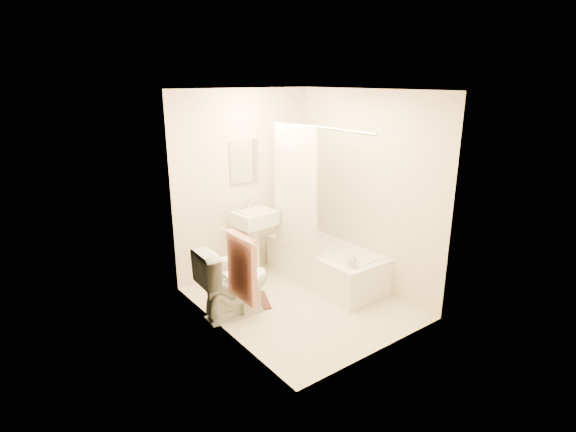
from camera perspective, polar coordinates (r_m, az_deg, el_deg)
floor at (r=5.35m, az=1.64°, el=-10.94°), size 2.40×2.40×0.00m
ceiling at (r=4.72m, az=1.89°, el=15.73°), size 2.40×2.40×0.00m
wall_back at (r=5.85m, az=-5.61°, el=4.06°), size 2.00×0.02×2.40m
wall_left at (r=4.37m, az=-8.55°, el=-0.58°), size 0.02×2.40×2.40m
wall_right at (r=5.56m, az=9.85°, el=3.19°), size 0.02×2.40×2.40m
mirror at (r=5.78m, az=-5.59°, el=6.93°), size 0.40×0.03×0.55m
curtain_rod at (r=5.01m, az=3.85°, el=11.20°), size 0.03×1.70×0.03m
shower_curtain at (r=5.45m, az=0.94°, el=3.39°), size 0.04×0.80×1.55m
towel_bar at (r=4.21m, az=-6.37°, el=-2.61°), size 0.02×0.60×0.02m
towel at (r=4.34m, az=-5.89°, el=-6.51°), size 0.06×0.45×0.66m
toilet_paper at (r=4.67m, az=-8.23°, el=-5.92°), size 0.11×0.12×0.12m
toilet at (r=4.97m, az=-6.89°, el=-8.29°), size 0.83×0.50×0.79m
sink at (r=5.84m, az=-4.30°, el=-3.22°), size 0.53×0.44×0.98m
bathtub at (r=5.83m, az=4.80°, el=-6.02°), size 0.71×1.62×0.46m
bath_mat at (r=5.36m, az=-5.78°, el=-10.85°), size 0.73×0.65×0.02m
soap_bottle at (r=5.14m, az=8.11°, el=-5.58°), size 0.10×0.10×0.18m
scrub_brush at (r=6.16m, az=1.45°, el=-2.20°), size 0.06×0.19×0.04m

